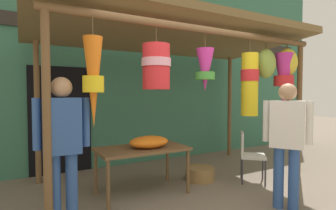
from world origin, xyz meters
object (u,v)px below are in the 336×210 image
shopper_by_bananas (62,139)px  vendor_in_orange (287,136)px  flower_heap_on_table (150,142)px  wicker_basket_by_table (200,174)px  folding_chair (248,152)px  display_table (142,152)px

shopper_by_bananas → vendor_in_orange: bearing=-19.4°
vendor_in_orange → shopper_by_bananas: size_ratio=0.97×
vendor_in_orange → shopper_by_bananas: bearing=160.6°
vendor_in_orange → flower_heap_on_table: bearing=134.8°
wicker_basket_by_table → vendor_in_orange: 1.73m
folding_chair → wicker_basket_by_table: folding_chair is taller
display_table → flower_heap_on_table: bearing=-36.4°
shopper_by_bananas → wicker_basket_by_table: bearing=13.9°
folding_chair → vendor_in_orange: size_ratio=0.52×
wicker_basket_by_table → vendor_in_orange: (0.29, -1.48, 0.85)m
display_table → shopper_by_bananas: shopper_by_bananas is taller
display_table → folding_chair: 1.84m
folding_chair → wicker_basket_by_table: size_ratio=1.68×
wicker_basket_by_table → display_table: bearing=-175.9°
wicker_basket_by_table → vendor_in_orange: vendor_in_orange is taller
wicker_basket_by_table → shopper_by_bananas: size_ratio=0.30×
display_table → vendor_in_orange: 2.02m
flower_heap_on_table → folding_chair: flower_heap_on_table is taller
flower_heap_on_table → wicker_basket_by_table: bearing=8.5°
vendor_in_orange → shopper_by_bananas: 2.74m
vendor_in_orange → display_table: bearing=135.3°
display_table → vendor_in_orange: size_ratio=0.81×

